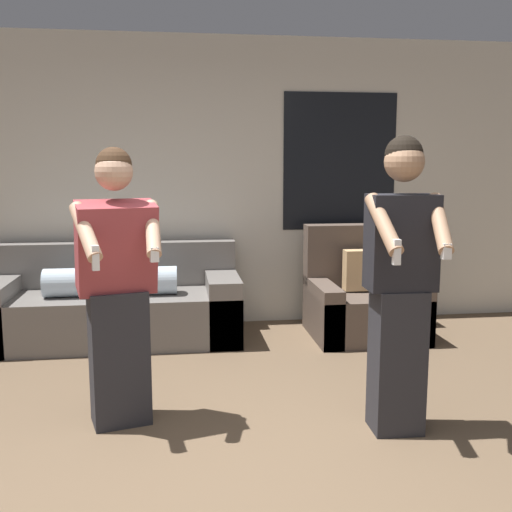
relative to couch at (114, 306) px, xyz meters
name	(u,v)px	position (x,y,z in m)	size (l,w,h in m)	color
ground_plane	(233,502)	(0.79, -2.69, -0.30)	(14.00, 14.00, 0.00)	brown
wall_back	(202,183)	(0.81, 0.48, 1.05)	(6.95, 0.07, 2.70)	beige
couch	(114,306)	(0.00, 0.00, 0.00)	(2.17, 0.88, 0.83)	slate
armchair	(363,300)	(2.21, -0.13, 0.01)	(0.96, 0.84, 0.98)	brown
person_left	(117,289)	(0.21, -1.76, 0.51)	(0.52, 0.57, 1.63)	#28282D
person_right	(400,283)	(1.80, -2.06, 0.57)	(0.44, 0.46, 1.69)	#28282D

